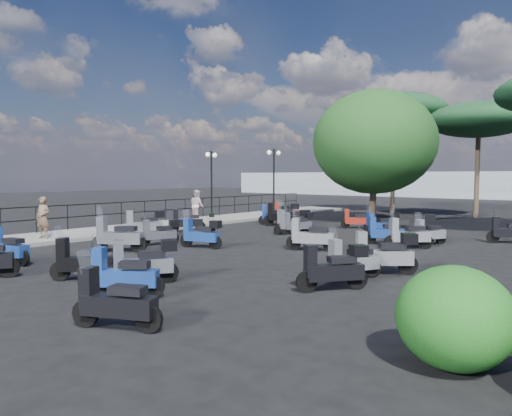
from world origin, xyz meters
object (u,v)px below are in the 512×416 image
Objects in this scene: scooter_17 at (356,220)px; scooter_21 at (408,235)px; scooter_22 at (429,234)px; pine_2 at (394,112)px; scooter_15 at (201,234)px; scooter_23 at (380,225)px; scooter_14 at (311,236)px; broadleaf_tree at (374,142)px; woman at (43,218)px; scooter_13 at (83,262)px; scooter_2 at (144,224)px; scooter_20 at (333,268)px; scooter_25 at (384,254)px; scooter_9 at (293,222)px; scooter_18 at (114,303)px; scooter_28 at (509,232)px; scooter_4 at (275,215)px; scooter_27 at (412,228)px; scooter_19 at (143,262)px; pedestrian_far at (197,205)px; lamp_post_2 at (274,176)px; scooter_24 at (351,262)px; scooter_7 at (7,248)px; scooter_5 at (286,212)px; scooter_12 at (122,276)px; scooter_26 at (385,232)px; scooter_3 at (186,222)px; scooter_11 at (291,218)px; scooter_16 at (297,224)px; lamp_post_1 at (211,179)px; scooter_10 at (282,215)px; scooter_8 at (160,233)px; pine_0 at (479,120)px.

scooter_21 is (4.19, -4.49, 0.06)m from scooter_17.
scooter_22 is 0.17× the size of pine_2.
scooter_15 is 1.22× the size of scooter_23.
scooter_14 is 0.23× the size of broadleaf_tree.
scooter_13 is at bearing -38.96° from woman.
scooter_2 is 1.17× the size of scooter_20.
scooter_25 is at bearing -64.14° from broadleaf_tree.
woman is 12.56m from scooter_25.
scooter_9 is 12.86m from scooter_18.
scooter_18 is at bearing 145.69° from scooter_28.
scooter_15 reaches higher than scooter_23.
scooter_4 is at bearing 22.87° from scooter_14.
scooter_23 is 0.76× the size of scooter_27.
scooter_18 is 3.16m from scooter_19.
scooter_22 is at bearing -161.41° from pedestrian_far.
lamp_post_2 is 2.56× the size of scooter_2.
scooter_9 is at bearing 13.52° from scooter_25.
scooter_24 is (13.15, -14.46, -2.08)m from lamp_post_2.
scooter_23 is (-1.56, 13.80, -0.01)m from scooter_18.
scooter_21 is (11.21, 7.08, -0.47)m from woman.
lamp_post_2 reaches higher than woman.
scooter_7 reaches higher than scooter_22.
scooter_5 is 16.89m from scooter_12.
scooter_26 is at bearing -143.89° from scooter_4.
scooter_5 reaches higher than scooter_3.
scooter_3 is 0.80× the size of scooter_11.
lamp_post_2 is 9.08m from pine_2.
scooter_9 is at bearing -42.85° from scooter_19.
pedestrian_far reaches higher than scooter_17.
scooter_11 is at bearing -86.13° from scooter_2.
scooter_16 is at bearing -35.22° from scooter_13.
scooter_27 is (0.10, 12.96, 0.09)m from scooter_18.
lamp_post_1 is 7.84m from scooter_9.
scooter_9 is 3.79m from scooter_17.
pine_2 is at bearing -16.39° from scooter_7.
scooter_15 is 19.73m from pine_2.
scooter_12 is 0.86× the size of scooter_14.
scooter_14 is at bearing -15.02° from scooter_20.
scooter_19 is at bearing 117.39° from scooter_21.
scooter_27 is (1.86, 4.25, 0.05)m from scooter_14.
scooter_9 is 1.05× the size of scooter_10.
scooter_21 is 4.40m from scooter_28.
scooter_2 is at bearing 121.14° from scooter_10.
scooter_19 reaches higher than scooter_16.
scooter_21 is (5.16, -0.96, 0.02)m from scooter_16.
scooter_10 is at bearing 11.60° from scooter_25.
lamp_post_1 is 9.77m from scooter_8.
scooter_16 is (2.63, 10.74, -0.00)m from scooter_7.
scooter_25 is 19.62m from pine_0.
scooter_18 is 12.96m from scooter_27.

